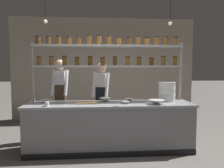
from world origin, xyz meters
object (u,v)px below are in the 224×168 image
at_px(prep_bowl_center_back, 129,100).
at_px(chef_center, 101,95).
at_px(prep_bowl_center_front, 105,100).
at_px(cutting_board, 86,103).
at_px(prep_bowl_near_right, 126,102).
at_px(container_stack, 167,91).
at_px(prep_bowl_far_left, 157,102).
at_px(chef_left, 61,93).
at_px(prep_bowl_near_left, 46,101).
at_px(serving_cup_front, 47,104).
at_px(spice_shelf_unit, 109,57).

bearing_deg(prep_bowl_center_back, chef_center, 143.08).
bearing_deg(prep_bowl_center_back, prep_bowl_center_front, 179.00).
distance_m(cutting_board, prep_bowl_near_right, 0.75).
xyz_separation_m(container_stack, prep_bowl_far_left, (-0.32, -0.38, -0.15)).
distance_m(chef_left, prep_bowl_center_front, 1.08).
height_order(cutting_board, prep_bowl_near_left, prep_bowl_near_left).
bearing_deg(prep_bowl_near_right, serving_cup_front, -172.76).
distance_m(prep_bowl_near_left, prep_bowl_center_front, 1.17).
height_order(chef_center, prep_bowl_near_left, chef_center).
distance_m(prep_bowl_near_left, serving_cup_front, 0.46).
bearing_deg(serving_cup_front, prep_bowl_center_back, 17.05).
relative_size(cutting_board, prep_bowl_center_front, 1.59).
relative_size(cutting_board, prep_bowl_center_back, 2.06).
bearing_deg(chef_left, prep_bowl_near_left, -104.44).
relative_size(prep_bowl_near_left, prep_bowl_center_back, 1.08).
xyz_separation_m(chef_center, prep_bowl_far_left, (1.00, -0.83, -0.03)).
relative_size(prep_bowl_near_right, prep_bowl_far_left, 0.54).
relative_size(spice_shelf_unit, chef_center, 1.80).
bearing_deg(chef_center, prep_bowl_near_right, -40.43).
relative_size(spice_shelf_unit, serving_cup_front, 37.45).
bearing_deg(serving_cup_front, cutting_board, 21.71).
height_order(prep_bowl_near_right, serving_cup_front, serving_cup_front).
relative_size(container_stack, prep_bowl_center_back, 1.98).
bearing_deg(prep_bowl_far_left, container_stack, 49.96).
bearing_deg(chef_left, spice_shelf_unit, -13.66).
bearing_deg(cutting_board, serving_cup_front, -158.29).
bearing_deg(prep_bowl_far_left, chef_left, 154.38).
bearing_deg(prep_bowl_far_left, prep_bowl_center_front, 155.77).
relative_size(chef_center, container_stack, 4.43).
relative_size(prep_bowl_center_back, prep_bowl_near_right, 1.21).
bearing_deg(spice_shelf_unit, prep_bowl_center_front, -133.05).
bearing_deg(prep_bowl_near_left, prep_bowl_center_front, 1.67).
relative_size(spice_shelf_unit, prep_bowl_far_left, 10.27).
bearing_deg(prep_bowl_center_back, cutting_board, -166.86).
xyz_separation_m(container_stack, prep_bowl_near_right, (-0.88, -0.26, -0.17)).
bearing_deg(prep_bowl_near_left, cutting_board, -12.25).
relative_size(container_stack, prep_bowl_near_right, 2.39).
relative_size(container_stack, serving_cup_front, 4.69).
distance_m(cutting_board, prep_bowl_center_front, 0.42).
xyz_separation_m(chef_left, chef_center, (0.90, -0.09, -0.05)).
height_order(prep_bowl_center_front, prep_bowl_center_back, prep_bowl_center_front).
height_order(container_stack, serving_cup_front, container_stack).
height_order(chef_left, serving_cup_front, chef_left).
xyz_separation_m(container_stack, prep_bowl_near_left, (-2.43, 0.01, -0.17)).
bearing_deg(prep_bowl_near_right, chef_center, 122.10).
distance_m(container_stack, prep_bowl_center_front, 1.27).
bearing_deg(container_stack, serving_cup_front, -169.21).
distance_m(chef_left, cutting_board, 0.92).
distance_m(spice_shelf_unit, prep_bowl_far_left, 1.32).
bearing_deg(serving_cup_front, prep_bowl_near_left, 104.44).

